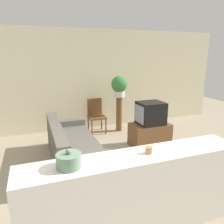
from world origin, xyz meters
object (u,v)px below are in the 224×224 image
object	(u,v)px
wooden_chair	(96,114)
television	(150,113)
decorative_bowl	(69,160)
couch	(72,149)
potted_plant	(119,86)

from	to	relation	value
wooden_chair	television	bearing A→B (deg)	-56.42
wooden_chair	decorative_bowl	bearing A→B (deg)	-110.10
couch	wooden_chair	size ratio (longest dim) A/B	2.27
couch	decorative_bowl	world-z (taller)	decorative_bowl
couch	television	size ratio (longest dim) A/B	3.54
couch	decorative_bowl	size ratio (longest dim) A/B	8.11
television	decorative_bowl	size ratio (longest dim) A/B	2.29
wooden_chair	potted_plant	bearing A→B (deg)	-13.23
couch	television	xyz separation A→B (m)	(1.80, 0.20, 0.49)
television	potted_plant	distance (m)	1.30
television	decorative_bowl	world-z (taller)	decorative_bowl
wooden_chair	potted_plant	distance (m)	0.98
couch	wooden_chair	xyz separation A→B (m)	(0.92, 1.52, 0.22)
decorative_bowl	couch	bearing A→B (deg)	79.73
wooden_chair	decorative_bowl	size ratio (longest dim) A/B	3.58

